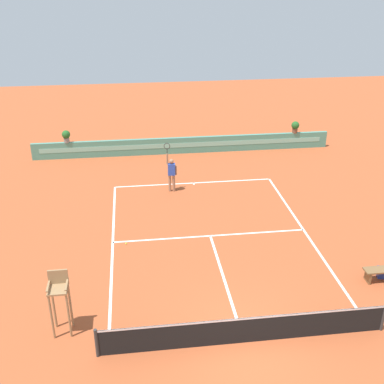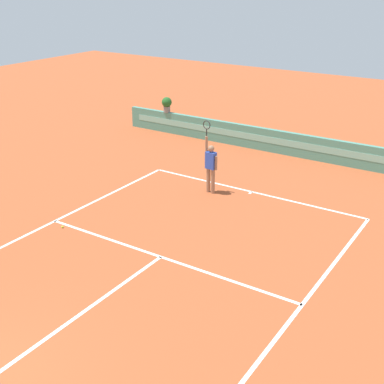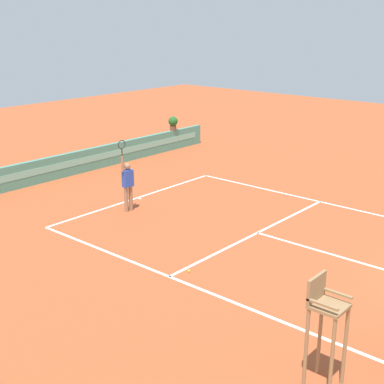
% 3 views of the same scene
% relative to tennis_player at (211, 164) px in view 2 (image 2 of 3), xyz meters
% --- Properties ---
extents(ground_plane, '(60.00, 60.00, 0.00)m').
position_rel_tennis_player_xyz_m(ground_plane, '(1.22, -5.05, -1.05)').
color(ground_plane, '#A84C28').
extents(court_lines, '(8.32, 11.94, 0.01)m').
position_rel_tennis_player_xyz_m(court_lines, '(1.22, -4.34, -1.05)').
color(court_lines, white).
rests_on(court_lines, ground).
extents(back_wall_barrier, '(18.00, 0.21, 1.00)m').
position_rel_tennis_player_xyz_m(back_wall_barrier, '(1.22, 5.33, -0.55)').
color(back_wall_barrier, '#4C8E7A').
rests_on(back_wall_barrier, ground).
extents(tennis_player, '(0.62, 0.25, 2.58)m').
position_rel_tennis_player_xyz_m(tennis_player, '(0.00, 0.00, 0.00)').
color(tennis_player, '#9E7051').
rests_on(tennis_player, ground).
extents(tennis_ball_near_baseline, '(0.07, 0.07, 0.07)m').
position_rel_tennis_player_xyz_m(tennis_ball_near_baseline, '(-2.34, -4.86, -1.02)').
color(tennis_ball_near_baseline, '#CCE033').
rests_on(tennis_ball_near_baseline, ground).
extents(potted_plant_far_left, '(0.48, 0.48, 0.72)m').
position_rel_tennis_player_xyz_m(potted_plant_far_left, '(-5.69, 5.34, 0.36)').
color(potted_plant_far_left, gray).
rests_on(potted_plant_far_left, back_wall_barrier).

